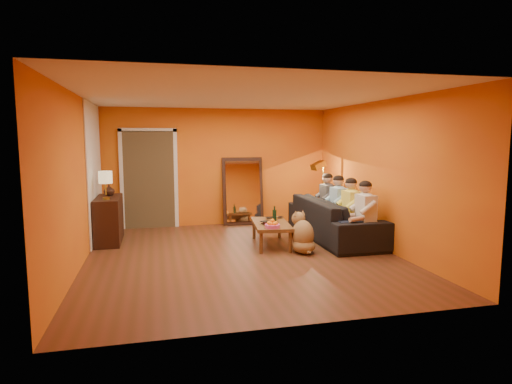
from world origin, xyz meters
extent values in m
cube|color=brown|center=(0.00, 0.00, 0.00)|extent=(5.00, 5.50, 0.00)
cube|color=white|center=(0.00, 0.00, 2.60)|extent=(5.00, 5.50, 0.00)
cube|color=#CA5217|center=(0.00, 2.75, 1.30)|extent=(5.00, 0.00, 2.60)
cube|color=#CA5217|center=(-2.50, 0.00, 1.30)|extent=(0.00, 5.50, 2.60)
cube|color=#CA5217|center=(2.50, 0.00, 1.30)|extent=(0.00, 5.50, 2.60)
cube|color=white|center=(-2.48, 1.75, 1.30)|extent=(0.02, 1.90, 2.58)
cube|color=#3F2D19|center=(-1.50, 2.83, 1.05)|extent=(1.06, 0.30, 2.10)
cube|color=white|center=(-2.07, 2.71, 1.05)|extent=(0.08, 0.06, 2.20)
cube|color=white|center=(-0.93, 2.71, 1.05)|extent=(0.08, 0.06, 2.20)
cube|color=white|center=(-1.50, 2.71, 2.12)|extent=(1.22, 0.06, 0.08)
cube|color=black|center=(0.55, 2.63, 0.76)|extent=(0.92, 0.27, 1.51)
cube|color=white|center=(0.55, 2.59, 0.76)|extent=(0.78, 0.21, 1.35)
cube|color=black|center=(-2.24, 1.55, 0.42)|extent=(0.44, 1.18, 0.85)
imported|color=black|center=(2.00, 0.84, 0.39)|extent=(2.65, 1.04, 0.77)
cylinder|color=black|center=(0.70, 0.54, 0.58)|extent=(0.07, 0.07, 0.31)
imported|color=#B27F3F|center=(0.77, 0.71, 0.47)|extent=(0.10, 0.10, 0.09)
imported|color=black|center=(0.83, 0.94, 0.43)|extent=(0.35, 0.23, 0.03)
imported|color=black|center=(0.47, 0.39, 0.43)|extent=(0.22, 0.26, 0.02)
imported|color=#A91F13|center=(0.48, 0.40, 0.45)|extent=(0.20, 0.27, 0.02)
imported|color=black|center=(0.47, 0.38, 0.47)|extent=(0.26, 0.28, 0.02)
imported|color=black|center=(-2.24, 1.80, 0.96)|extent=(0.20, 0.20, 0.21)
camera|label=1|loc=(-1.38, -6.77, 1.93)|focal=30.00mm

